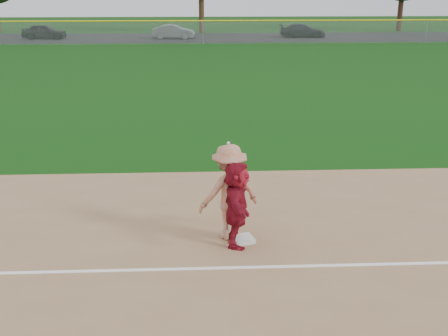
{
  "coord_description": "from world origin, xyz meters",
  "views": [
    {
      "loc": [
        -0.58,
        -10.48,
        5.31
      ],
      "look_at": [
        0.0,
        1.5,
        1.3
      ],
      "focal_mm": 45.0,
      "sensor_mm": 36.0,
      "label": 1
    }
  ],
  "objects_px": {
    "car_left": "(44,31)",
    "car_right": "(302,31)",
    "base_runner": "(237,203)",
    "car_mid": "(174,32)",
    "first_base": "(243,239)"
  },
  "relations": [
    {
      "from": "car_mid",
      "to": "first_base",
      "type": "bearing_deg",
      "value": -170.78
    },
    {
      "from": "car_mid",
      "to": "car_right",
      "type": "bearing_deg",
      "value": -81.08
    },
    {
      "from": "car_right",
      "to": "base_runner",
      "type": "bearing_deg",
      "value": 172.71
    },
    {
      "from": "car_right",
      "to": "car_left",
      "type": "bearing_deg",
      "value": 95.8
    },
    {
      "from": "base_runner",
      "to": "car_mid",
      "type": "xyz_separation_m",
      "value": [
        -2.97,
        44.65,
        -0.26
      ]
    },
    {
      "from": "first_base",
      "to": "car_mid",
      "type": "bearing_deg",
      "value": 94.01
    },
    {
      "from": "car_left",
      "to": "car_right",
      "type": "distance_m",
      "value": 24.98
    },
    {
      "from": "base_runner",
      "to": "car_right",
      "type": "distance_m",
      "value": 46.48
    },
    {
      "from": "base_runner",
      "to": "car_left",
      "type": "xyz_separation_m",
      "value": [
        -15.31,
        44.99,
        -0.23
      ]
    },
    {
      "from": "base_runner",
      "to": "car_mid",
      "type": "relative_size",
      "value": 0.45
    },
    {
      "from": "base_runner",
      "to": "car_mid",
      "type": "height_order",
      "value": "base_runner"
    },
    {
      "from": "car_left",
      "to": "car_right",
      "type": "bearing_deg",
      "value": -88.65
    },
    {
      "from": "first_base",
      "to": "base_runner",
      "type": "relative_size",
      "value": 0.23
    },
    {
      "from": "first_base",
      "to": "car_mid",
      "type": "height_order",
      "value": "car_mid"
    },
    {
      "from": "first_base",
      "to": "base_runner",
      "type": "bearing_deg",
      "value": -144.2
    }
  ]
}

